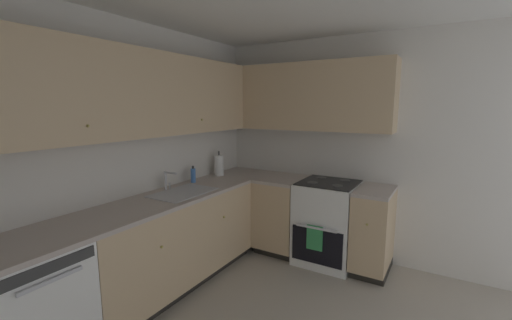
% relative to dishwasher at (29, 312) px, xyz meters
% --- Properties ---
extents(wall_back, '(4.00, 0.05, 2.49)m').
position_rel_dishwasher_xyz_m(wall_back, '(0.85, 0.33, 0.81)').
color(wall_back, silver).
rests_on(wall_back, ground_plane).
extents(wall_right, '(0.05, 3.67, 2.49)m').
position_rel_dishwasher_xyz_m(wall_right, '(2.82, -1.49, 0.81)').
color(wall_right, silver).
rests_on(wall_right, ground_plane).
extents(dishwasher, '(0.60, 0.63, 0.86)m').
position_rel_dishwasher_xyz_m(dishwasher, '(0.00, 0.00, 0.00)').
color(dishwasher, white).
rests_on(dishwasher, ground_plane).
extents(lower_cabinets_back, '(1.89, 0.62, 0.86)m').
position_rel_dishwasher_xyz_m(lower_cabinets_back, '(1.25, 0.00, 0.00)').
color(lower_cabinets_back, tan).
rests_on(lower_cabinets_back, ground_plane).
extents(countertop_back, '(3.10, 0.60, 0.03)m').
position_rel_dishwasher_xyz_m(countertop_back, '(1.25, 0.00, 0.45)').
color(countertop_back, '#B7A89E').
rests_on(countertop_back, lower_cabinets_back).
extents(lower_cabinets_right, '(0.62, 1.47, 0.86)m').
position_rel_dishwasher_xyz_m(lower_cabinets_right, '(2.50, -0.98, 0.00)').
color(lower_cabinets_right, tan).
rests_on(lower_cabinets_right, ground_plane).
extents(countertop_right, '(0.60, 1.47, 0.03)m').
position_rel_dishwasher_xyz_m(countertop_right, '(2.50, -0.98, 0.45)').
color(countertop_right, '#B7A89E').
rests_on(countertop_right, lower_cabinets_right).
extents(oven_range, '(0.68, 0.62, 1.05)m').
position_rel_dishwasher_xyz_m(oven_range, '(2.52, -1.11, 0.02)').
color(oven_range, white).
rests_on(oven_range, ground_plane).
extents(upper_cabinets_back, '(2.78, 0.34, 0.74)m').
position_rel_dishwasher_xyz_m(upper_cabinets_back, '(1.09, 0.14, 1.40)').
color(upper_cabinets_back, tan).
extents(upper_cabinets_right, '(0.32, 2.02, 0.74)m').
position_rel_dishwasher_xyz_m(upper_cabinets_right, '(2.64, -0.71, 1.40)').
color(upper_cabinets_right, tan).
extents(sink, '(0.61, 0.40, 0.10)m').
position_rel_dishwasher_xyz_m(sink, '(1.39, -0.03, 0.43)').
color(sink, '#B7B7BC').
rests_on(sink, countertop_back).
extents(faucet, '(0.07, 0.16, 0.19)m').
position_rel_dishwasher_xyz_m(faucet, '(1.40, 0.18, 0.58)').
color(faucet, silver).
rests_on(faucet, countertop_back).
extents(soap_bottle, '(0.05, 0.05, 0.18)m').
position_rel_dishwasher_xyz_m(soap_bottle, '(1.78, 0.18, 0.55)').
color(soap_bottle, '#3F72BF').
rests_on(soap_bottle, countertop_back).
extents(paper_towel_roll, '(0.11, 0.11, 0.31)m').
position_rel_dishwasher_xyz_m(paper_towel_roll, '(2.22, 0.16, 0.59)').
color(paper_towel_roll, white).
rests_on(paper_towel_roll, countertop_back).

